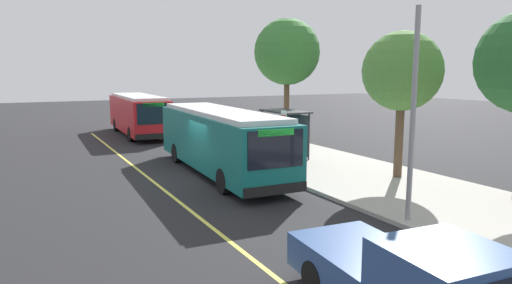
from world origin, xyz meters
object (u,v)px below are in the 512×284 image
Objects in this scene: transit_bus_main at (220,139)px; transit_bus_second at (138,113)px; waiting_bench at (289,148)px; route_sign_post at (284,132)px; pedestrian_commuter at (294,148)px.

transit_bus_second is at bearing -179.22° from transit_bus_main.
waiting_bench is at bearing 19.74° from transit_bus_second.
route_sign_post is (2.89, -2.08, 1.32)m from waiting_bench.
waiting_bench is 0.95× the size of pedestrian_commuter.
transit_bus_second is (-14.84, -0.20, -0.00)m from transit_bus_main.
route_sign_post reaches higher than pedestrian_commuter.
pedestrian_commuter is at bearing 12.18° from transit_bus_second.
transit_bus_main reaches higher than pedestrian_commuter.
transit_bus_main is 7.03× the size of waiting_bench.
transit_bus_second is 6.38× the size of waiting_bench.
transit_bus_main is 4.02× the size of route_sign_post.
route_sign_post is at bearing -69.34° from pedestrian_commuter.
transit_bus_main is at bearing 0.78° from transit_bus_second.
waiting_bench is at bearing 107.33° from transit_bus_main.
transit_bus_main and transit_bus_second have the same top height.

